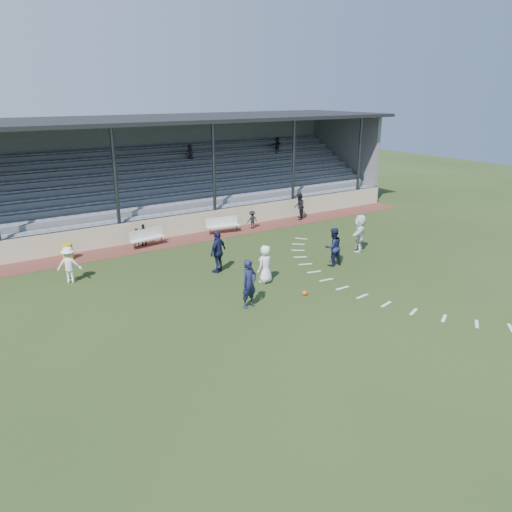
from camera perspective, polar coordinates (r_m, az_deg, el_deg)
The scene contains 19 objects.
ground at distance 20.31m, azimuth 3.90°, elevation -5.34°, with size 90.00×90.00×0.00m, color #253716.
cinder_track at distance 28.85m, azimuth -8.78°, elevation 1.74°, with size 34.00×2.00×0.02m, color #572922.
retaining_wall at distance 29.62m, azimuth -9.69°, elevation 3.32°, with size 34.00×0.18×1.20m, color beige.
bench_left at distance 27.99m, azimuth -12.36°, elevation 2.23°, with size 2.04×0.77×0.95m.
bench_right at distance 30.00m, azimuth -3.86°, elevation 3.70°, with size 2.04×0.75×0.95m.
trash_bin at distance 26.91m, azimuth -20.72°, elevation 0.47°, with size 0.52×0.52×0.83m, color gold.
football at distance 21.03m, azimuth 5.58°, elevation -4.22°, with size 0.21×0.21×0.21m, color #EA550D.
player_white_lead at distance 22.08m, azimuth 1.08°, elevation -0.93°, with size 0.84×0.55×1.72m, color white.
player_navy_lead at distance 19.53m, azimuth -0.78°, elevation -3.18°, with size 0.71×0.47×1.96m, color #151A3A.
player_navy_mid at distance 24.51m, azimuth 8.79°, elevation 1.04°, with size 0.92×0.71×1.89m, color #151A3A.
player_white_wing at distance 23.59m, azimuth -20.57°, elevation -0.95°, with size 1.07×0.61×1.65m, color white.
player_navy_wing at distance 23.37m, azimuth -4.36°, elevation 0.50°, with size 1.18×0.49×2.01m, color #151A3A.
player_white_back at distance 27.01m, azimuth 11.76°, elevation 2.60°, with size 1.85×0.59×1.99m, color white.
official at distance 33.22m, azimuth 4.96°, elevation 5.66°, with size 0.84×0.66×1.74m, color black.
sub_left_near at distance 27.95m, azimuth -13.50°, elevation 2.06°, with size 0.39×0.25×1.07m, color black.
sub_left_far at distance 28.14m, azimuth -12.70°, elevation 2.38°, with size 0.71×0.29×1.21m, color black.
sub_right at distance 30.94m, azimuth -0.44°, elevation 4.19°, with size 0.72×0.42×1.12m, color black.
grandstand at distance 33.55m, azimuth -13.15°, elevation 7.66°, with size 34.60×9.00×6.61m.
penalty_arc at distance 22.87m, azimuth 12.17°, elevation -2.94°, with size 3.89×14.63×0.01m.
Camera 1 is at (-11.36, -14.74, 8.14)m, focal length 35.00 mm.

